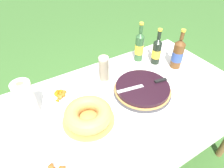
{
  "coord_description": "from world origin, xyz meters",
  "views": [
    {
      "loc": [
        -0.61,
        -0.76,
        1.7
      ],
      "look_at": [
        -0.06,
        0.14,
        0.81
      ],
      "focal_mm": 32.0,
      "sensor_mm": 36.0,
      "label": 1
    }
  ],
  "objects_px": {
    "cup_stack": "(104,69)",
    "snack_plate_left": "(59,96)",
    "serving_knife": "(147,84)",
    "paper_towel_roll": "(26,100)",
    "juice_bottle_red": "(157,51)",
    "berry_tart": "(142,89)",
    "cider_bottle_green": "(139,47)",
    "cider_bottle_amber": "(178,54)",
    "bundt_cake": "(88,115)"
  },
  "relations": [
    {
      "from": "cup_stack",
      "to": "snack_plate_left",
      "type": "height_order",
      "value": "cup_stack"
    },
    {
      "from": "serving_knife",
      "to": "snack_plate_left",
      "type": "bearing_deg",
      "value": -15.15
    },
    {
      "from": "snack_plate_left",
      "to": "paper_towel_roll",
      "type": "bearing_deg",
      "value": -162.84
    },
    {
      "from": "juice_bottle_red",
      "to": "serving_knife",
      "type": "bearing_deg",
      "value": -140.4
    },
    {
      "from": "berry_tart",
      "to": "paper_towel_roll",
      "type": "distance_m",
      "value": 0.75
    },
    {
      "from": "berry_tart",
      "to": "paper_towel_roll",
      "type": "height_order",
      "value": "paper_towel_roll"
    },
    {
      "from": "cider_bottle_green",
      "to": "cider_bottle_amber",
      "type": "height_order",
      "value": "cider_bottle_green"
    },
    {
      "from": "cup_stack",
      "to": "cider_bottle_green",
      "type": "height_order",
      "value": "cider_bottle_green"
    },
    {
      "from": "serving_knife",
      "to": "snack_plate_left",
      "type": "relative_size",
      "value": 1.62
    },
    {
      "from": "cider_bottle_green",
      "to": "cider_bottle_amber",
      "type": "distance_m",
      "value": 0.31
    },
    {
      "from": "berry_tart",
      "to": "snack_plate_left",
      "type": "bearing_deg",
      "value": 153.47
    },
    {
      "from": "cup_stack",
      "to": "paper_towel_roll",
      "type": "distance_m",
      "value": 0.56
    },
    {
      "from": "serving_knife",
      "to": "cup_stack",
      "type": "bearing_deg",
      "value": -43.74
    },
    {
      "from": "berry_tart",
      "to": "cider_bottle_amber",
      "type": "height_order",
      "value": "cider_bottle_amber"
    },
    {
      "from": "juice_bottle_red",
      "to": "cider_bottle_green",
      "type": "bearing_deg",
      "value": 129.65
    },
    {
      "from": "cup_stack",
      "to": "juice_bottle_red",
      "type": "xyz_separation_m",
      "value": [
        0.48,
        -0.02,
        0.01
      ]
    },
    {
      "from": "cup_stack",
      "to": "snack_plate_left",
      "type": "xyz_separation_m",
      "value": [
        -0.36,
        0.0,
        -0.09
      ]
    },
    {
      "from": "cup_stack",
      "to": "snack_plate_left",
      "type": "bearing_deg",
      "value": 179.87
    },
    {
      "from": "cup_stack",
      "to": "juice_bottle_red",
      "type": "bearing_deg",
      "value": -2.47
    },
    {
      "from": "juice_bottle_red",
      "to": "paper_towel_roll",
      "type": "bearing_deg",
      "value": -177.75
    },
    {
      "from": "serving_knife",
      "to": "cider_bottle_amber",
      "type": "distance_m",
      "value": 0.42
    },
    {
      "from": "cider_bottle_green",
      "to": "cup_stack",
      "type": "bearing_deg",
      "value": -166.86
    },
    {
      "from": "bundt_cake",
      "to": "paper_towel_roll",
      "type": "relative_size",
      "value": 1.25
    },
    {
      "from": "snack_plate_left",
      "to": "cup_stack",
      "type": "bearing_deg",
      "value": -0.13
    },
    {
      "from": "cup_stack",
      "to": "cider_bottle_green",
      "type": "relative_size",
      "value": 0.61
    },
    {
      "from": "berry_tart",
      "to": "snack_plate_left",
      "type": "distance_m",
      "value": 0.58
    },
    {
      "from": "serving_knife",
      "to": "juice_bottle_red",
      "type": "relative_size",
      "value": 1.23
    },
    {
      "from": "cup_stack",
      "to": "juice_bottle_red",
      "type": "height_order",
      "value": "juice_bottle_red"
    },
    {
      "from": "cider_bottle_amber",
      "to": "juice_bottle_red",
      "type": "height_order",
      "value": "cider_bottle_amber"
    },
    {
      "from": "bundt_cake",
      "to": "cup_stack",
      "type": "distance_m",
      "value": 0.4
    },
    {
      "from": "cup_stack",
      "to": "cider_bottle_green",
      "type": "xyz_separation_m",
      "value": [
        0.39,
        0.09,
        0.03
      ]
    },
    {
      "from": "bundt_cake",
      "to": "berry_tart",
      "type": "bearing_deg",
      "value": 3.94
    },
    {
      "from": "serving_knife",
      "to": "juice_bottle_red",
      "type": "height_order",
      "value": "juice_bottle_red"
    },
    {
      "from": "serving_knife",
      "to": "cup_stack",
      "type": "xyz_separation_m",
      "value": [
        -0.19,
        0.26,
        0.04
      ]
    },
    {
      "from": "bundt_cake",
      "to": "paper_towel_roll",
      "type": "bearing_deg",
      "value": 141.82
    },
    {
      "from": "cup_stack",
      "to": "cider_bottle_amber",
      "type": "relative_size",
      "value": 0.62
    },
    {
      "from": "bundt_cake",
      "to": "juice_bottle_red",
      "type": "distance_m",
      "value": 0.8
    },
    {
      "from": "serving_knife",
      "to": "juice_bottle_red",
      "type": "distance_m",
      "value": 0.38
    },
    {
      "from": "cider_bottle_green",
      "to": "berry_tart",
      "type": "bearing_deg",
      "value": -123.33
    },
    {
      "from": "cider_bottle_amber",
      "to": "paper_towel_roll",
      "type": "height_order",
      "value": "cider_bottle_amber"
    },
    {
      "from": "paper_towel_roll",
      "to": "berry_tart",
      "type": "bearing_deg",
      "value": -15.22
    },
    {
      "from": "juice_bottle_red",
      "to": "paper_towel_roll",
      "type": "height_order",
      "value": "juice_bottle_red"
    },
    {
      "from": "serving_knife",
      "to": "bundt_cake",
      "type": "bearing_deg",
      "value": 13.65
    },
    {
      "from": "paper_towel_roll",
      "to": "cup_stack",
      "type": "bearing_deg",
      "value": 6.28
    },
    {
      "from": "snack_plate_left",
      "to": "juice_bottle_red",
      "type": "bearing_deg",
      "value": -1.48
    },
    {
      "from": "cider_bottle_amber",
      "to": "berry_tart",
      "type": "bearing_deg",
      "value": -165.9
    },
    {
      "from": "berry_tart",
      "to": "cider_bottle_green",
      "type": "bearing_deg",
      "value": 56.67
    },
    {
      "from": "serving_knife",
      "to": "cider_bottle_green",
      "type": "relative_size",
      "value": 1.12
    },
    {
      "from": "cider_bottle_amber",
      "to": "snack_plate_left",
      "type": "bearing_deg",
      "value": 170.84
    },
    {
      "from": "serving_knife",
      "to": "juice_bottle_red",
      "type": "xyz_separation_m",
      "value": [
        0.29,
        0.24,
        0.05
      ]
    }
  ]
}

